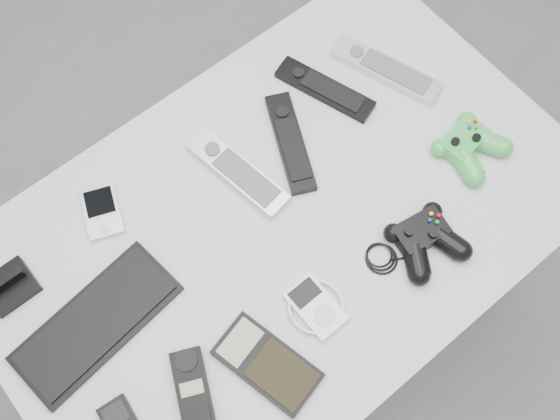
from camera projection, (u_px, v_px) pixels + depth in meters
floor at (320, 321)px, 1.85m from camera, size 3.50×3.50×0.00m
desk at (283, 233)px, 1.24m from camera, size 1.08×0.70×0.73m
pda_keyboard at (97, 323)px, 1.10m from camera, size 0.30×0.15×0.02m
dock_bracket at (7, 285)px, 1.11m from camera, size 0.08×0.07×0.04m
pda at (102, 212)px, 1.18m from camera, size 0.09×0.11×0.02m
remote_silver_a at (238, 172)px, 1.21m from camera, size 0.09×0.22×0.02m
remote_black_a at (290, 142)px, 1.23m from camera, size 0.13×0.21×0.02m
remote_black_b at (325, 89)px, 1.28m from camera, size 0.11×0.21×0.02m
remote_silver_b at (386, 69)px, 1.30m from camera, size 0.12×0.23×0.02m
cordless_handset at (195, 401)px, 1.05m from camera, size 0.12×0.17×0.03m
calculator at (267, 364)px, 1.08m from camera, size 0.13×0.19×0.02m
mp3_player at (316, 307)px, 1.11m from camera, size 0.10×0.11×0.02m
controller_black at (425, 238)px, 1.15m from camera, size 0.24×0.17×0.04m
controller_green at (469, 145)px, 1.22m from camera, size 0.14×0.15×0.04m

